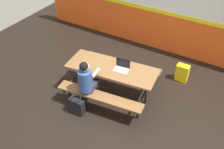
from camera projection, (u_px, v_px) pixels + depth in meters
ground_plane at (126, 99)px, 6.10m from camera, size 10.00×10.00×0.02m
accent_backdrop at (171, 10)px, 6.94m from camera, size 8.00×0.14×2.60m
picnic_table_main at (112, 74)px, 5.89m from camera, size 2.07×1.76×0.74m
student_nearer at (87, 80)px, 5.51m from camera, size 0.39×0.54×1.21m
laptop_silver at (122, 67)px, 5.72m from camera, size 0.34×0.26×0.22m
backpack_dark at (182, 73)px, 6.50m from camera, size 0.30×0.22×0.44m
tote_bag_bright at (77, 106)px, 5.63m from camera, size 0.34×0.21×0.43m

